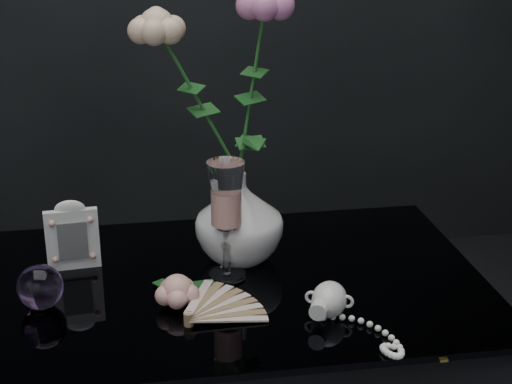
{
  "coord_description": "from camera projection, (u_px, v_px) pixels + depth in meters",
  "views": [
    {
      "loc": [
        -0.08,
        -1.19,
        1.41
      ],
      "look_at": [
        0.12,
        0.07,
        0.92
      ],
      "focal_mm": 55.0,
      "sensor_mm": 36.0,
      "label": 1
    }
  ],
  "objects": [
    {
      "name": "roses",
      "position": [
        222.0,
        74.0,
        1.35
      ],
      "size": [
        0.27,
        0.12,
        0.39
      ],
      "color": "beige",
      "rests_on": "vase"
    },
    {
      "name": "wine_glass",
      "position": [
        226.0,
        221.0,
        1.37
      ],
      "size": [
        0.09,
        0.09,
        0.22
      ],
      "primitive_type": null,
      "rotation": [
        0.0,
        0.0,
        0.34
      ],
      "color": "white",
      "rests_on": "table"
    },
    {
      "name": "loose_rose",
      "position": [
        177.0,
        290.0,
        1.3
      ],
      "size": [
        0.18,
        0.2,
        0.06
      ],
      "primitive_type": null,
      "rotation": [
        0.0,
        0.0,
        -0.38
      ],
      "color": "#E7A295",
      "rests_on": "table"
    },
    {
      "name": "vase",
      "position": [
        239.0,
        217.0,
        1.45
      ],
      "size": [
        0.18,
        0.18,
        0.17
      ],
      "primitive_type": "imported",
      "rotation": [
        0.0,
        0.0,
        -0.13
      ],
      "color": "silver",
      "rests_on": "table"
    },
    {
      "name": "pearl_jar",
      "position": [
        329.0,
        298.0,
        1.27
      ],
      "size": [
        0.26,
        0.27,
        0.06
      ],
      "primitive_type": null,
      "rotation": [
        0.0,
        0.0,
        -0.41
      ],
      "color": "silver",
      "rests_on": "table"
    },
    {
      "name": "paperweight",
      "position": [
        40.0,
        287.0,
        1.29
      ],
      "size": [
        0.09,
        0.09,
        0.08
      ],
      "primitive_type": null,
      "rotation": [
        0.0,
        0.0,
        0.23
      ],
      "color": "#A676C0",
      "rests_on": "table"
    },
    {
      "name": "paper_fan",
      "position": [
        189.0,
        318.0,
        1.24
      ],
      "size": [
        0.31,
        0.28,
        0.03
      ],
      "primitive_type": null,
      "rotation": [
        0.0,
        0.0,
        0.39
      ],
      "color": "#F4EAC3",
      "rests_on": "table"
    },
    {
      "name": "picture_frame",
      "position": [
        72.0,
        234.0,
        1.42
      ],
      "size": [
        0.11,
        0.08,
        0.13
      ],
      "primitive_type": null,
      "rotation": [
        0.0,
        0.0,
        0.09
      ],
      "color": "white",
      "rests_on": "table"
    }
  ]
}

